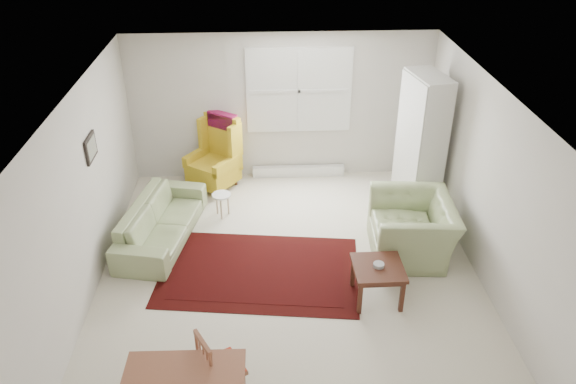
{
  "coord_description": "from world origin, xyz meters",
  "views": [
    {
      "loc": [
        -0.31,
        -6.0,
        4.71
      ],
      "look_at": [
        0.0,
        0.3,
        1.05
      ],
      "focal_mm": 35.0,
      "sensor_mm": 36.0,
      "label": 1
    }
  ],
  "objects_px": {
    "wingback_chair": "(212,154)",
    "cabinet": "(421,143)",
    "coffee_table": "(377,282)",
    "sofa": "(160,215)",
    "armchair": "(413,223)",
    "stool": "(222,205)",
    "desk_chair": "(222,366)"
  },
  "relations": [
    {
      "from": "sofa",
      "to": "cabinet",
      "type": "height_order",
      "value": "cabinet"
    },
    {
      "from": "wingback_chair",
      "to": "stool",
      "type": "xyz_separation_m",
      "value": [
        0.19,
        -0.92,
        -0.42
      ]
    },
    {
      "from": "armchair",
      "to": "desk_chair",
      "type": "distance_m",
      "value": 3.45
    },
    {
      "from": "sofa",
      "to": "wingback_chair",
      "type": "relative_size",
      "value": 1.62
    },
    {
      "from": "stool",
      "to": "desk_chair",
      "type": "height_order",
      "value": "desk_chair"
    },
    {
      "from": "sofa",
      "to": "armchair",
      "type": "relative_size",
      "value": 1.62
    },
    {
      "from": "coffee_table",
      "to": "cabinet",
      "type": "height_order",
      "value": "cabinet"
    },
    {
      "from": "armchair",
      "to": "stool",
      "type": "relative_size",
      "value": 3.18
    },
    {
      "from": "stool",
      "to": "wingback_chair",
      "type": "bearing_deg",
      "value": 101.45
    },
    {
      "from": "coffee_table",
      "to": "stool",
      "type": "height_order",
      "value": "coffee_table"
    },
    {
      "from": "armchair",
      "to": "sofa",
      "type": "bearing_deg",
      "value": -94.83
    },
    {
      "from": "sofa",
      "to": "stool",
      "type": "relative_size",
      "value": 5.15
    },
    {
      "from": "armchair",
      "to": "cabinet",
      "type": "relative_size",
      "value": 0.57
    },
    {
      "from": "armchair",
      "to": "cabinet",
      "type": "xyz_separation_m",
      "value": [
        0.38,
        1.3,
        0.59
      ]
    },
    {
      "from": "sofa",
      "to": "armchair",
      "type": "height_order",
      "value": "armchair"
    },
    {
      "from": "wingback_chair",
      "to": "cabinet",
      "type": "xyz_separation_m",
      "value": [
        3.25,
        -0.7,
        0.46
      ]
    },
    {
      "from": "stool",
      "to": "cabinet",
      "type": "xyz_separation_m",
      "value": [
        3.06,
        0.22,
        0.88
      ]
    },
    {
      "from": "armchair",
      "to": "stool",
      "type": "xyz_separation_m",
      "value": [
        -2.68,
        1.08,
        -0.29
      ]
    },
    {
      "from": "cabinet",
      "to": "desk_chair",
      "type": "distance_m",
      "value": 4.72
    },
    {
      "from": "wingback_chair",
      "to": "cabinet",
      "type": "height_order",
      "value": "cabinet"
    },
    {
      "from": "coffee_table",
      "to": "armchair",
      "type": "bearing_deg",
      "value": 55.49
    },
    {
      "from": "wingback_chair",
      "to": "coffee_table",
      "type": "bearing_deg",
      "value": -18.04
    },
    {
      "from": "armchair",
      "to": "cabinet",
      "type": "distance_m",
      "value": 1.48
    },
    {
      "from": "wingback_chair",
      "to": "stool",
      "type": "bearing_deg",
      "value": -43.38
    },
    {
      "from": "stool",
      "to": "cabinet",
      "type": "height_order",
      "value": "cabinet"
    },
    {
      "from": "sofa",
      "to": "stool",
      "type": "xyz_separation_m",
      "value": [
        0.84,
        0.56,
        -0.21
      ]
    },
    {
      "from": "sofa",
      "to": "desk_chair",
      "type": "xyz_separation_m",
      "value": [
        1.03,
        -2.9,
        0.04
      ]
    },
    {
      "from": "sofa",
      "to": "stool",
      "type": "height_order",
      "value": "sofa"
    },
    {
      "from": "coffee_table",
      "to": "cabinet",
      "type": "xyz_separation_m",
      "value": [
        1.04,
        2.26,
        0.82
      ]
    },
    {
      "from": "armchair",
      "to": "wingback_chair",
      "type": "height_order",
      "value": "wingback_chair"
    },
    {
      "from": "armchair",
      "to": "stool",
      "type": "distance_m",
      "value": 2.9
    },
    {
      "from": "sofa",
      "to": "wingback_chair",
      "type": "distance_m",
      "value": 1.64
    }
  ]
}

